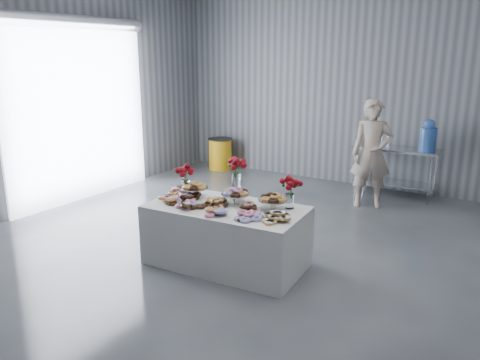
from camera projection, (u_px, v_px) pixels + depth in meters
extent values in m
plane|color=#373A3F|center=(239.00, 268.00, 5.72)|extent=(9.00, 9.00, 0.00)
cube|color=slate|center=(366.00, 83.00, 8.87)|extent=(8.00, 0.04, 4.00)
cube|color=slate|center=(21.00, 89.00, 7.26)|extent=(0.04, 9.00, 4.00)
cube|color=white|center=(79.00, 115.00, 8.17)|extent=(0.05, 3.00, 3.00)
cylinder|color=silver|center=(73.00, 22.00, 7.75)|extent=(0.24, 3.00, 0.24)
cube|color=white|center=(226.00, 236.00, 5.75)|extent=(1.97, 1.14, 0.75)
cube|color=silver|center=(397.00, 149.00, 8.43)|extent=(1.50, 0.60, 0.04)
cube|color=silver|center=(394.00, 182.00, 8.59)|extent=(1.40, 0.55, 0.03)
cylinder|color=silver|center=(356.00, 171.00, 8.68)|extent=(0.04, 0.04, 0.86)
cylinder|color=silver|center=(430.00, 181.00, 8.01)|extent=(0.04, 0.04, 0.86)
cylinder|color=silver|center=(365.00, 166.00, 9.08)|extent=(0.04, 0.04, 0.86)
cylinder|color=silver|center=(435.00, 175.00, 8.41)|extent=(0.04, 0.04, 0.86)
cylinder|color=silver|center=(195.00, 193.00, 6.01)|extent=(0.06, 0.06, 0.12)
cylinder|color=silver|center=(195.00, 188.00, 5.99)|extent=(0.36, 0.36, 0.01)
cylinder|color=silver|center=(236.00, 199.00, 5.74)|extent=(0.06, 0.06, 0.12)
cylinder|color=silver|center=(236.00, 194.00, 5.72)|extent=(0.36, 0.36, 0.01)
cylinder|color=silver|center=(273.00, 205.00, 5.51)|extent=(0.06, 0.06, 0.12)
cylinder|color=silver|center=(273.00, 200.00, 5.50)|extent=(0.36, 0.36, 0.01)
cylinder|color=white|center=(186.00, 186.00, 6.18)|extent=(0.11, 0.11, 0.18)
cylinder|color=#1E5919|center=(186.00, 177.00, 6.14)|extent=(0.04, 0.04, 0.18)
cylinder|color=white|center=(290.00, 201.00, 5.57)|extent=(0.11, 0.11, 0.18)
cylinder|color=#1E5919|center=(290.00, 191.00, 5.53)|extent=(0.04, 0.04, 0.18)
cylinder|color=silver|center=(236.00, 193.00, 5.95)|extent=(0.14, 0.14, 0.15)
cylinder|color=white|center=(236.00, 180.00, 5.91)|extent=(0.11, 0.11, 0.18)
cylinder|color=#1E5919|center=(236.00, 170.00, 5.87)|extent=(0.04, 0.04, 0.18)
cylinder|color=#3D70D1|center=(428.00, 139.00, 8.11)|extent=(0.28, 0.28, 0.40)
sphere|color=#3D70D1|center=(429.00, 125.00, 8.05)|extent=(0.20, 0.20, 0.20)
imported|color=#CC8C93|center=(372.00, 154.00, 7.85)|extent=(0.79, 0.67, 1.83)
cylinder|color=#EDA714|center=(220.00, 154.00, 10.57)|extent=(0.51, 0.51, 0.68)
cylinder|color=black|center=(220.00, 139.00, 10.48)|extent=(0.55, 0.55, 0.02)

